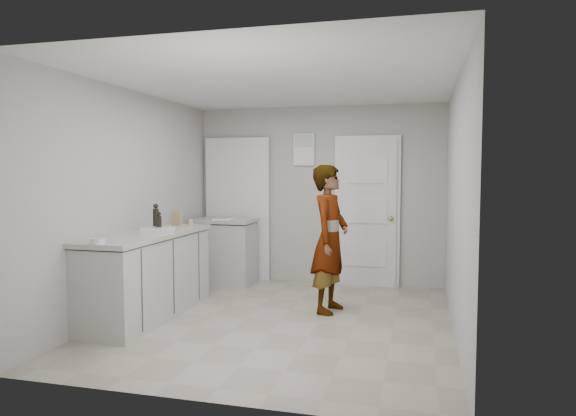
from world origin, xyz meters
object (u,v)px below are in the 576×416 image
(oil_cruet_b, at_px, (156,218))
(baking_dish, at_px, (158,230))
(spice_jar, at_px, (191,222))
(person, at_px, (330,239))
(cake_mix_box, at_px, (177,219))
(oil_cruet_a, at_px, (159,222))
(egg_bowl, at_px, (98,241))

(oil_cruet_b, relative_size, baking_dish, 0.81)
(spice_jar, bearing_deg, person, -2.32)
(cake_mix_box, xyz_separation_m, oil_cruet_b, (0.00, -0.52, 0.06))
(person, height_order, oil_cruet_b, person)
(person, xyz_separation_m, oil_cruet_b, (-1.89, -0.50, 0.24))
(cake_mix_box, relative_size, baking_dish, 0.47)
(spice_jar, height_order, oil_cruet_a, oil_cruet_a)
(cake_mix_box, relative_size, oil_cruet_b, 0.59)
(cake_mix_box, xyz_separation_m, spice_jar, (0.16, 0.05, -0.05))
(oil_cruet_b, bearing_deg, oil_cruet_a, -52.61)
(person, xyz_separation_m, egg_bowl, (-1.87, -1.60, 0.12))
(oil_cruet_a, height_order, baking_dish, oil_cruet_a)
(oil_cruet_a, bearing_deg, person, 20.70)
(oil_cruet_a, relative_size, oil_cruet_b, 0.76)
(cake_mix_box, relative_size, spice_jar, 2.18)
(cake_mix_box, bearing_deg, person, 3.38)
(spice_jar, bearing_deg, oil_cruet_b, -104.98)
(spice_jar, height_order, egg_bowl, spice_jar)
(oil_cruet_a, relative_size, baking_dish, 0.61)
(cake_mix_box, xyz_separation_m, egg_bowl, (0.02, -1.62, -0.06))
(person, height_order, egg_bowl, person)
(baking_dish, bearing_deg, egg_bowl, -96.38)
(spice_jar, distance_m, oil_cruet_b, 0.60)
(baking_dish, bearing_deg, oil_cruet_b, 123.33)
(spice_jar, height_order, oil_cruet_b, oil_cruet_b)
(oil_cruet_b, bearing_deg, spice_jar, 75.02)
(oil_cruet_a, bearing_deg, spice_jar, 88.16)
(baking_dish, relative_size, egg_bowl, 2.86)
(spice_jar, distance_m, egg_bowl, 1.68)
(oil_cruet_a, bearing_deg, baking_dish, -107.06)
(cake_mix_box, height_order, baking_dish, cake_mix_box)
(oil_cruet_a, bearing_deg, egg_bowl, -96.60)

